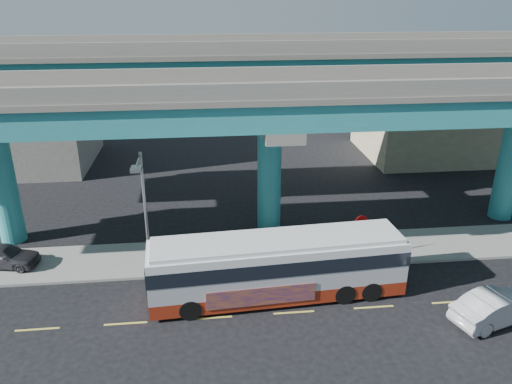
{
  "coord_description": "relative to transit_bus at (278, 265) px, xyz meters",
  "views": [
    {
      "loc": [
        -4.0,
        -20.1,
        14.6
      ],
      "look_at": [
        -1.38,
        4.0,
        4.63
      ],
      "focal_mm": 35.0,
      "sensor_mm": 36.0,
      "label": 1
    }
  ],
  "objects": [
    {
      "name": "transit_bus",
      "position": [
        0.0,
        0.0,
        0.0
      ],
      "size": [
        12.91,
        3.55,
        3.28
      ],
      "rotation": [
        0.0,
        0.0,
        0.06
      ],
      "color": "maroon",
      "rests_on": "ground"
    },
    {
      "name": "stop_sign",
      "position": [
        5.13,
        2.95,
        0.35
      ],
      "size": [
        0.81,
        0.2,
        2.75
      ],
      "rotation": [
        0.0,
        0.0,
        -0.18
      ],
      "color": "gray",
      "rests_on": "sidewalk"
    },
    {
      "name": "building_concrete",
      "position": [
        -19.41,
        22.77,
        2.7
      ],
      "size": [
        12.0,
        10.0,
        9.0
      ],
      "primitive_type": "cube",
      "color": "gray",
      "rests_on": "ground"
    },
    {
      "name": "viaduct",
      "position": [
        0.59,
        7.88,
        7.34
      ],
      "size": [
        52.0,
        12.4,
        11.7
      ],
      "color": "teal",
      "rests_on": "ground"
    },
    {
      "name": "sedan",
      "position": [
        9.92,
        -3.16,
        -1.04
      ],
      "size": [
        4.33,
        5.55,
        1.51
      ],
      "primitive_type": "imported",
      "rotation": [
        0.0,
        0.0,
        1.89
      ],
      "color": "#AEAEB3",
      "rests_on": "ground"
    },
    {
      "name": "building_beige",
      "position": [
        18.59,
        21.75,
        1.71
      ],
      "size": [
        14.0,
        10.23,
        7.0
      ],
      "color": "tan",
      "rests_on": "ground"
    },
    {
      "name": "lane_markings",
      "position": [
        0.59,
        -1.53,
        -1.79
      ],
      "size": [
        58.0,
        0.12,
        0.01
      ],
      "color": "#D8C64C",
      "rests_on": "ground"
    },
    {
      "name": "parked_car",
      "position": [
        -14.76,
        4.3,
        -0.99
      ],
      "size": [
        2.95,
        4.41,
        1.31
      ],
      "primitive_type": "imported",
      "rotation": [
        0.0,
        0.0,
        1.39
      ],
      "color": "#333238",
      "rests_on": "sidewalk"
    },
    {
      "name": "ground",
      "position": [
        0.59,
        -1.23,
        -1.8
      ],
      "size": [
        120.0,
        120.0,
        0.0
      ],
      "primitive_type": "plane",
      "color": "black",
      "rests_on": "ground"
    },
    {
      "name": "sidewalk",
      "position": [
        0.59,
        4.27,
        -1.72
      ],
      "size": [
        70.0,
        4.0,
        0.15
      ],
      "primitive_type": "cube",
      "color": "gray",
      "rests_on": "ground"
    },
    {
      "name": "street_lamp",
      "position": [
        -6.58,
        2.24,
        2.88
      ],
      "size": [
        0.5,
        2.29,
        6.88
      ],
      "color": "gray",
      "rests_on": "sidewalk"
    }
  ]
}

